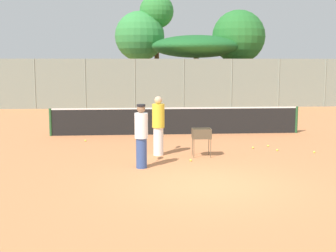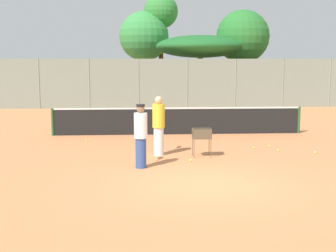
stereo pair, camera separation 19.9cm
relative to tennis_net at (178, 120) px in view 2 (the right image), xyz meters
The scene contains 17 objects.
ground_plane 7.74m from the tennis_net, 90.00° to the right, with size 80.00×80.00×0.00m, color #D37F4C.
tennis_net is the anchor object (origin of this frame).
back_fence 10.64m from the tennis_net, 90.00° to the left, with size 27.21×0.08×3.03m.
tree_0 14.76m from the tennis_net, 67.32° to the left, with size 3.55×3.55×6.28m.
tree_1 16.58m from the tennis_net, 93.83° to the left, with size 3.57×3.57×6.46m.
tree_2 13.94m from the tennis_net, 78.69° to the left, with size 6.00×6.00×4.60m.
tree_3 17.15m from the tennis_net, 89.43° to the left, with size 2.46×2.46×7.68m.
player_white_outfit 5.99m from the tennis_net, 104.63° to the right, with size 0.36×0.90×1.74m.
player_red_cap 4.21m from the tennis_net, 103.05° to the right, with size 0.38×0.94×1.82m.
ball_cart 4.43m from the tennis_net, 85.71° to the right, with size 0.56×0.41×0.86m.
tennis_ball_1 5.78m from the tennis_net, 46.23° to the right, with size 0.07×0.07×0.07m, color #D1E54C.
tennis_ball_2 3.74m from the tennis_net, 157.79° to the right, with size 0.07×0.07×0.07m, color #D1E54C.
tennis_ball_3 5.09m from the tennis_net, 90.75° to the right, with size 0.07×0.07×0.07m, color #D1E54C.
tennis_ball_4 3.98m from the tennis_net, 55.24° to the right, with size 0.07×0.07×0.07m, color #D1E54C.
tennis_ball_5 4.14m from the tennis_net, 46.07° to the right, with size 0.07×0.07×0.07m, color #D1E54C.
tennis_ball_6 4.77m from the tennis_net, 51.96° to the right, with size 0.07×0.07×0.07m, color #D1E54C.
parked_car 12.65m from the tennis_net, 88.58° to the left, with size 4.20×1.70×1.60m.
Camera 2 is at (-1.59, -10.54, 2.88)m, focal length 50.00 mm.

